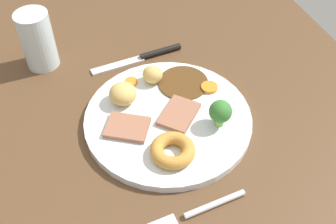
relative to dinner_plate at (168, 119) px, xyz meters
The scene contains 14 objects.
dining_table 3.22cm from the dinner_plate, 105.01° to the left, with size 120.00×84.00×3.60cm, color brown.
dinner_plate is the anchor object (origin of this frame).
gravy_pool 8.51cm from the dinner_plate, 38.10° to the right, with size 8.96×8.96×0.30cm, color #563819.
meat_slice_main 7.21cm from the dinner_plate, 93.76° to the left, with size 6.72×5.20×0.80cm, color #9E664C.
meat_slice_under 2.22cm from the dinner_plate, 116.29° to the right, with size 7.10×5.09×0.80cm, color #9E664C.
yorkshire_pudding 8.24cm from the dinner_plate, 164.23° to the left, with size 6.91×6.91×2.06cm, color #C68938.
roast_potato_left 8.75cm from the dinner_plate, 45.98° to the left, with size 4.70×4.68×3.54cm, color #D8B260.
roast_potato_right 9.29cm from the dinner_plate, ahead, with size 3.41×3.64×3.20cm, color #D8B260.
carrot_coin_front 10.53cm from the dinner_plate, 19.87° to the left, with size 2.26×2.26×0.53cm, color orange.
carrot_coin_back 9.90cm from the dinner_plate, 67.02° to the right, with size 2.93×2.93×0.62cm, color orange.
broccoli_floret 9.16cm from the dinner_plate, 120.79° to the right, with size 3.70×3.70×4.79cm.
fork 17.71cm from the dinner_plate, behind, with size 2.77×15.32×0.90cm.
knife 17.38cm from the dinner_plate, ahead, with size 3.18×18.55×1.20cm.
water_glass 28.86cm from the dinner_plate, 38.54° to the left, with size 6.11×6.11×11.18cm, color silver.
Camera 1 is at (-42.72, 13.11, 54.70)cm, focal length 43.57 mm.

